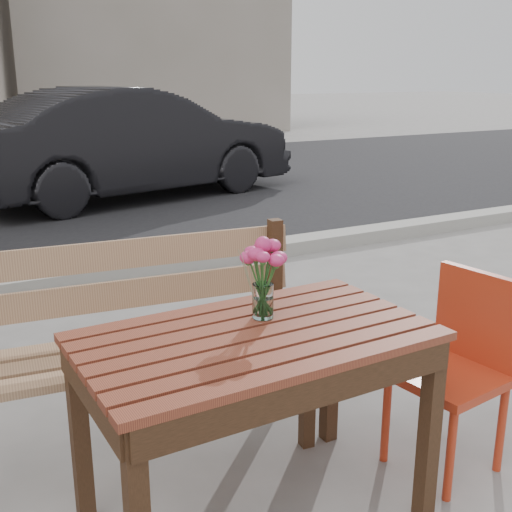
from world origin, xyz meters
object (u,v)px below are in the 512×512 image
Objects in this scene: main_table at (256,365)px; red_chair at (460,357)px; main_vase at (263,268)px; parked_car at (132,143)px.

red_chair is at bearing -5.97° from main_table.
red_chair is 2.71× the size of main_vase.
main_vase reaches higher than main_table.
parked_car is (1.57, 6.19, 0.09)m from main_table.
main_table is at bearing -128.74° from main_vase.
parked_car is (0.69, 6.25, 0.23)m from red_chair.
parked_car reaches higher than red_chair.
red_chair is at bearing 161.49° from parked_car.
main_vase is (0.09, 0.11, 0.30)m from main_table.
red_chair is at bearing -12.37° from main_vase.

